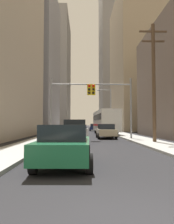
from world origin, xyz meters
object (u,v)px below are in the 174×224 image
object	(u,v)px
sedan_black	(78,127)
sedan_beige	(106,131)
traffic_signal_near_left	(69,98)
traffic_signal_near_right	(114,98)
city_bus	(105,121)
sedan_green	(65,145)
sedan_navy	(94,127)
pickup_truck_silver	(74,131)
sedan_white	(77,130)

from	to	relation	value
sedan_black	sedan_beige	bearing A→B (deg)	-81.90
traffic_signal_near_left	traffic_signal_near_right	xyz separation A→B (m)	(4.38, -0.00, -0.00)
city_bus	sedan_beige	world-z (taller)	city_bus
sedan_green	traffic_signal_near_right	xyz separation A→B (m)	(3.70, 13.12, 3.28)
sedan_navy	pickup_truck_silver	bearing A→B (deg)	-96.34
sedan_white	traffic_signal_near_left	distance (m)	5.59
city_bus	pickup_truck_silver	world-z (taller)	city_bus
sedan_green	sedan_white	size ratio (longest dim) A/B	1.01
sedan_white	sedan_navy	distance (m)	21.38
city_bus	sedan_green	xyz separation A→B (m)	(-4.00, -24.04, -1.16)
sedan_navy	traffic_signal_near_right	bearing A→B (deg)	-88.77
pickup_truck_silver	sedan_white	distance (m)	7.53
pickup_truck_silver	sedan_navy	size ratio (longest dim) A/B	1.28
sedan_beige	traffic_signal_near_left	size ratio (longest dim) A/B	0.70
pickup_truck_silver	traffic_signal_near_right	xyz separation A→B (m)	(3.73, 3.05, 3.12)
sedan_green	traffic_signal_near_right	size ratio (longest dim) A/B	0.71
sedan_green	sedan_white	world-z (taller)	same
sedan_navy	traffic_signal_near_right	distance (m)	25.84
pickup_truck_silver	traffic_signal_near_left	bearing A→B (deg)	101.91
sedan_green	traffic_signal_near_left	size ratio (longest dim) A/B	0.71
sedan_beige	pickup_truck_silver	bearing A→B (deg)	-122.22
sedan_navy	traffic_signal_near_right	xyz separation A→B (m)	(0.55, -25.62, 3.28)
city_bus	traffic_signal_near_right	world-z (taller)	traffic_signal_near_right
city_bus	traffic_signal_near_left	bearing A→B (deg)	-113.17
pickup_truck_silver	sedan_black	world-z (taller)	pickup_truck_silver
city_bus	sedan_white	world-z (taller)	city_bus
sedan_beige	sedan_white	distance (m)	4.03
sedan_green	sedan_white	bearing A→B (deg)	90.08
sedan_beige	sedan_white	world-z (taller)	same
sedan_black	sedan_navy	size ratio (longest dim) A/B	0.99
sedan_green	sedan_beige	world-z (taller)	same
traffic_signal_near_left	sedan_navy	bearing A→B (deg)	81.50
sedan_black	traffic_signal_near_right	bearing A→B (deg)	-81.31
sedan_beige	sedan_black	distance (m)	23.98
traffic_signal_near_left	sedan_beige	bearing A→B (deg)	27.60
pickup_truck_silver	sedan_green	size ratio (longest dim) A/B	1.29
sedan_white	city_bus	bearing A→B (deg)	58.02
pickup_truck_silver	traffic_signal_near_left	xyz separation A→B (m)	(-0.64, 3.05, 3.12)
city_bus	sedan_beige	bearing A→B (deg)	-95.45
sedan_white	traffic_signal_near_right	size ratio (longest dim) A/B	0.70
sedan_beige	sedan_navy	bearing A→B (deg)	89.99
sedan_black	traffic_signal_near_left	distance (m)	25.95
traffic_signal_near_right	pickup_truck_silver	bearing A→B (deg)	-140.79
city_bus	pickup_truck_silver	distance (m)	14.57
pickup_truck_silver	traffic_signal_near_right	bearing A→B (deg)	39.21
sedan_navy	traffic_signal_near_left	world-z (taller)	traffic_signal_near_left
city_bus	traffic_signal_near_right	xyz separation A→B (m)	(-0.30, -10.92, 2.12)
sedan_beige	sedan_navy	size ratio (longest dim) A/B	0.99
sedan_white	sedan_navy	world-z (taller)	same
sedan_white	traffic_signal_near_left	world-z (taller)	traffic_signal_near_left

